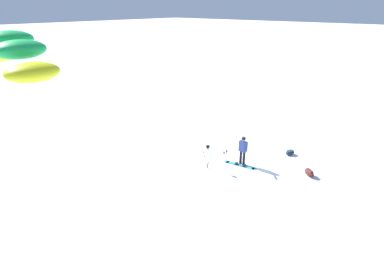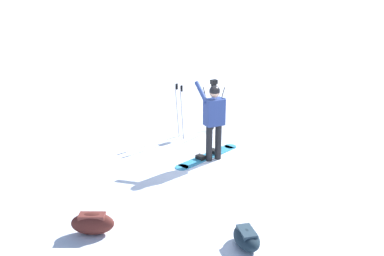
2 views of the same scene
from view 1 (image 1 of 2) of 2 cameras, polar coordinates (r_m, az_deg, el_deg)
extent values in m
plane|color=white|center=(16.94, 10.97, -6.11)|extent=(300.00, 300.00, 0.00)
cylinder|color=black|center=(16.26, 9.86, -5.72)|extent=(0.14, 0.14, 0.79)
cylinder|color=black|center=(16.39, 9.27, -5.45)|extent=(0.14, 0.14, 0.79)
cube|color=navy|center=(16.02, 9.72, -3.45)|extent=(0.32, 0.43, 0.56)
sphere|color=tan|center=(15.85, 9.81, -2.09)|extent=(0.21, 0.21, 0.21)
sphere|color=black|center=(15.84, 9.82, -1.99)|extent=(0.22, 0.22, 0.22)
cylinder|color=navy|center=(15.59, 9.74, -2.64)|extent=(0.52, 0.17, 0.39)
cylinder|color=navy|center=(16.15, 9.23, -3.20)|extent=(0.09, 0.09, 0.56)
cube|color=teal|center=(16.36, 9.19, -7.03)|extent=(0.58, 1.60, 0.02)
cylinder|color=teal|center=(16.15, 11.82, -7.65)|extent=(0.28, 0.28, 0.02)
cylinder|color=teal|center=(16.60, 6.64, -6.41)|extent=(0.28, 0.28, 0.02)
cube|color=black|center=(16.27, 9.93, -7.05)|extent=(0.22, 0.18, 0.08)
cube|color=black|center=(16.40, 8.48, -6.70)|extent=(0.22, 0.18, 0.08)
ellipsoid|color=yellow|center=(10.82, -32.62, 11.79)|extent=(1.26, 0.99, 0.44)
ellipsoid|color=green|center=(10.04, -32.38, 13.67)|extent=(1.26, 0.99, 0.44)
ellipsoid|color=green|center=(9.06, -31.48, 14.21)|extent=(1.26, 0.99, 0.44)
ellipsoid|color=green|center=(8.11, -29.96, 12.85)|extent=(1.26, 0.99, 0.44)
ellipsoid|color=yellow|center=(7.45, -28.12, 9.35)|extent=(1.26, 0.99, 0.44)
ellipsoid|color=#4C1E19|center=(16.27, 21.44, -7.94)|extent=(0.61, 0.70, 0.35)
cube|color=brown|center=(16.21, 21.50, -7.57)|extent=(0.37, 0.42, 0.08)
cylinder|color=#262628|center=(15.59, 3.34, -5.97)|extent=(0.09, 0.31, 1.15)
cylinder|color=#262628|center=(15.81, 3.06, -5.53)|extent=(0.28, 0.18, 1.15)
cylinder|color=#262628|center=(15.63, 2.52, -5.87)|extent=(0.29, 0.16, 1.15)
cube|color=black|center=(15.41, 3.04, -3.79)|extent=(0.10, 0.10, 0.06)
cube|color=black|center=(15.37, 3.05, -3.53)|extent=(0.12, 0.16, 0.10)
ellipsoid|color=#192833|center=(18.09, 18.18, -4.47)|extent=(0.66, 0.52, 0.28)
cube|color=#263A47|center=(18.05, 18.21, -4.19)|extent=(0.40, 0.31, 0.08)
cylinder|color=gray|center=(15.05, 6.01, -6.75)|extent=(0.02, 0.12, 1.34)
cylinder|color=black|center=(14.76, 6.10, -4.71)|extent=(0.05, 0.05, 0.14)
cylinder|color=gray|center=(15.20, 6.51, -6.44)|extent=(0.04, 0.12, 1.34)
cylinder|color=black|center=(14.92, 6.61, -4.43)|extent=(0.05, 0.05, 0.14)
camera|label=2|loc=(19.64, 33.50, 5.95)|focal=39.00mm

